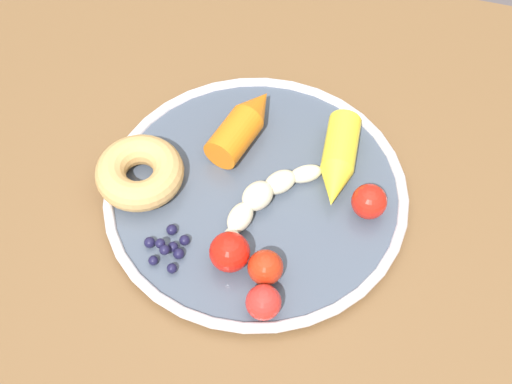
# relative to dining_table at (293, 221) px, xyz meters

# --- Properties ---
(dining_table) EXTENTS (1.24, 0.71, 0.75)m
(dining_table) POSITION_rel_dining_table_xyz_m (0.00, 0.00, 0.00)
(dining_table) COLOR brown
(dining_table) RESTS_ON ground_plane
(plate) EXTENTS (0.34, 0.34, 0.02)m
(plate) POSITION_rel_dining_table_xyz_m (-0.04, -0.04, 0.10)
(plate) COLOR #434E5E
(plate) RESTS_ON dining_table
(banana) EXTENTS (0.09, 0.15, 0.03)m
(banana) POSITION_rel_dining_table_xyz_m (-0.03, -0.06, 0.12)
(banana) COLOR beige
(banana) RESTS_ON plate
(carrot_orange) EXTENTS (0.07, 0.12, 0.04)m
(carrot_orange) POSITION_rel_dining_table_xyz_m (-0.07, 0.03, 0.13)
(carrot_orange) COLOR orange
(carrot_orange) RESTS_ON plate
(carrot_yellow) EXTENTS (0.05, 0.12, 0.04)m
(carrot_yellow) POSITION_rel_dining_table_xyz_m (0.04, 0.01, 0.13)
(carrot_yellow) COLOR yellow
(carrot_yellow) RESTS_ON plate
(donut) EXTENTS (0.13, 0.13, 0.03)m
(donut) POSITION_rel_dining_table_xyz_m (-0.17, -0.06, 0.12)
(donut) COLOR tan
(donut) RESTS_ON plate
(blueberry_pile) EXTENTS (0.05, 0.06, 0.02)m
(blueberry_pile) POSITION_rel_dining_table_xyz_m (-0.11, -0.14, 0.11)
(blueberry_pile) COLOR #191638
(blueberry_pile) RESTS_ON plate
(tomato_near) EXTENTS (0.04, 0.04, 0.04)m
(tomato_near) POSITION_rel_dining_table_xyz_m (-0.00, -0.14, 0.13)
(tomato_near) COLOR red
(tomato_near) RESTS_ON plate
(tomato_mid) EXTENTS (0.04, 0.04, 0.04)m
(tomato_mid) POSITION_rel_dining_table_xyz_m (0.09, -0.03, 0.13)
(tomato_mid) COLOR red
(tomato_mid) RESTS_ON plate
(tomato_far) EXTENTS (0.04, 0.04, 0.04)m
(tomato_far) POSITION_rel_dining_table_xyz_m (0.01, -0.18, 0.13)
(tomato_far) COLOR red
(tomato_far) RESTS_ON plate
(tomato_extra) EXTENTS (0.04, 0.04, 0.04)m
(tomato_extra) POSITION_rel_dining_table_xyz_m (-0.04, -0.13, 0.13)
(tomato_extra) COLOR red
(tomato_extra) RESTS_ON plate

